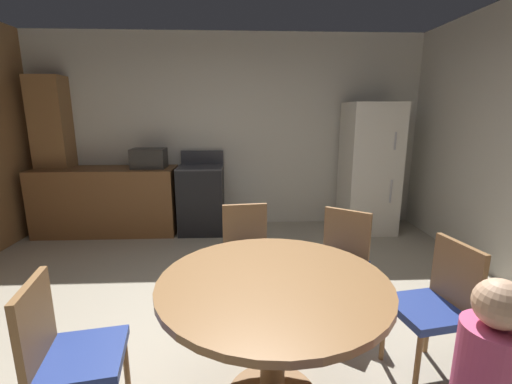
{
  "coord_description": "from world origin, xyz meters",
  "views": [
    {
      "loc": [
        0.15,
        -2.12,
        1.63
      ],
      "look_at": [
        0.3,
        0.87,
        0.94
      ],
      "focal_mm": 24.29,
      "sensor_mm": 36.0,
      "label": 1
    }
  ],
  "objects_px": {
    "microwave": "(149,158)",
    "chair_northeast": "(341,258)",
    "oven_range": "(202,198)",
    "chair_east": "(438,301)",
    "chair_north": "(247,250)",
    "chair_west": "(65,351)",
    "dining_table": "(273,306)",
    "refrigerator": "(369,168)"
  },
  "relations": [
    {
      "from": "microwave",
      "to": "chair_northeast",
      "type": "xyz_separation_m",
      "value": [
        2.0,
        -2.15,
        -0.53
      ]
    },
    {
      "from": "oven_range",
      "to": "chair_east",
      "type": "relative_size",
      "value": 1.26
    },
    {
      "from": "chair_north",
      "to": "chair_northeast",
      "type": "height_order",
      "value": "same"
    },
    {
      "from": "chair_north",
      "to": "chair_northeast",
      "type": "xyz_separation_m",
      "value": [
        0.74,
        -0.2,
        0.0
      ]
    },
    {
      "from": "chair_east",
      "to": "chair_northeast",
      "type": "relative_size",
      "value": 1.0
    },
    {
      "from": "chair_west",
      "to": "microwave",
      "type": "bearing_deg",
      "value": 86.56
    },
    {
      "from": "microwave",
      "to": "dining_table",
      "type": "relative_size",
      "value": 0.35
    },
    {
      "from": "oven_range",
      "to": "refrigerator",
      "type": "distance_m",
      "value": 2.35
    },
    {
      "from": "dining_table",
      "to": "chair_east",
      "type": "bearing_deg",
      "value": 9.61
    },
    {
      "from": "chair_north",
      "to": "chair_west",
      "type": "xyz_separation_m",
      "value": [
        -0.91,
        -1.22,
        0.0
      ]
    },
    {
      "from": "chair_east",
      "to": "chair_north",
      "type": "xyz_separation_m",
      "value": [
        -1.15,
        0.86,
        0.0
      ]
    },
    {
      "from": "oven_range",
      "to": "chair_west",
      "type": "height_order",
      "value": "oven_range"
    },
    {
      "from": "oven_range",
      "to": "chair_northeast",
      "type": "bearing_deg",
      "value": -58.36
    },
    {
      "from": "refrigerator",
      "to": "chair_east",
      "type": "bearing_deg",
      "value": -101.72
    },
    {
      "from": "chair_northeast",
      "to": "dining_table",
      "type": "bearing_deg",
      "value": 0.0
    },
    {
      "from": "oven_range",
      "to": "chair_east",
      "type": "distance_m",
      "value": 3.31
    },
    {
      "from": "dining_table",
      "to": "chair_east",
      "type": "distance_m",
      "value": 1.05
    },
    {
      "from": "dining_table",
      "to": "microwave",
      "type": "bearing_deg",
      "value": 114.85
    },
    {
      "from": "dining_table",
      "to": "chair_northeast",
      "type": "height_order",
      "value": "chair_northeast"
    },
    {
      "from": "oven_range",
      "to": "microwave",
      "type": "distance_m",
      "value": 0.88
    },
    {
      "from": "chair_west",
      "to": "chair_northeast",
      "type": "xyz_separation_m",
      "value": [
        1.65,
        1.02,
        0.0
      ]
    },
    {
      "from": "dining_table",
      "to": "chair_northeast",
      "type": "bearing_deg",
      "value": 53.59
    },
    {
      "from": "microwave",
      "to": "chair_west",
      "type": "distance_m",
      "value": 3.23
    },
    {
      "from": "dining_table",
      "to": "chair_west",
      "type": "height_order",
      "value": "chair_west"
    },
    {
      "from": "chair_east",
      "to": "chair_west",
      "type": "relative_size",
      "value": 1.0
    },
    {
      "from": "refrigerator",
      "to": "chair_north",
      "type": "height_order",
      "value": "refrigerator"
    },
    {
      "from": "refrigerator",
      "to": "chair_northeast",
      "type": "relative_size",
      "value": 2.02
    },
    {
      "from": "chair_east",
      "to": "oven_range",
      "type": "bearing_deg",
      "value": -67.98
    },
    {
      "from": "microwave",
      "to": "dining_table",
      "type": "distance_m",
      "value": 3.32
    },
    {
      "from": "refrigerator",
      "to": "chair_east",
      "type": "xyz_separation_m",
      "value": [
        -0.57,
        -2.76,
        -0.38
      ]
    },
    {
      "from": "chair_east",
      "to": "chair_northeast",
      "type": "height_order",
      "value": "same"
    },
    {
      "from": "microwave",
      "to": "dining_table",
      "type": "bearing_deg",
      "value": -65.15
    },
    {
      "from": "oven_range",
      "to": "microwave",
      "type": "relative_size",
      "value": 2.5
    },
    {
      "from": "chair_northeast",
      "to": "refrigerator",
      "type": "bearing_deg",
      "value": -168.72
    },
    {
      "from": "microwave",
      "to": "dining_table",
      "type": "xyz_separation_m",
      "value": [
        1.38,
        -2.99,
        -0.42
      ]
    },
    {
      "from": "microwave",
      "to": "chair_east",
      "type": "height_order",
      "value": "microwave"
    },
    {
      "from": "oven_range",
      "to": "chair_northeast",
      "type": "distance_m",
      "value": 2.53
    },
    {
      "from": "chair_east",
      "to": "chair_west",
      "type": "distance_m",
      "value": 2.09
    },
    {
      "from": "chair_east",
      "to": "microwave",
      "type": "bearing_deg",
      "value": -58.98
    },
    {
      "from": "dining_table",
      "to": "chair_north",
      "type": "height_order",
      "value": "chair_north"
    },
    {
      "from": "refrigerator",
      "to": "chair_east",
      "type": "relative_size",
      "value": 2.02
    },
    {
      "from": "refrigerator",
      "to": "chair_west",
      "type": "distance_m",
      "value": 4.1
    }
  ]
}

